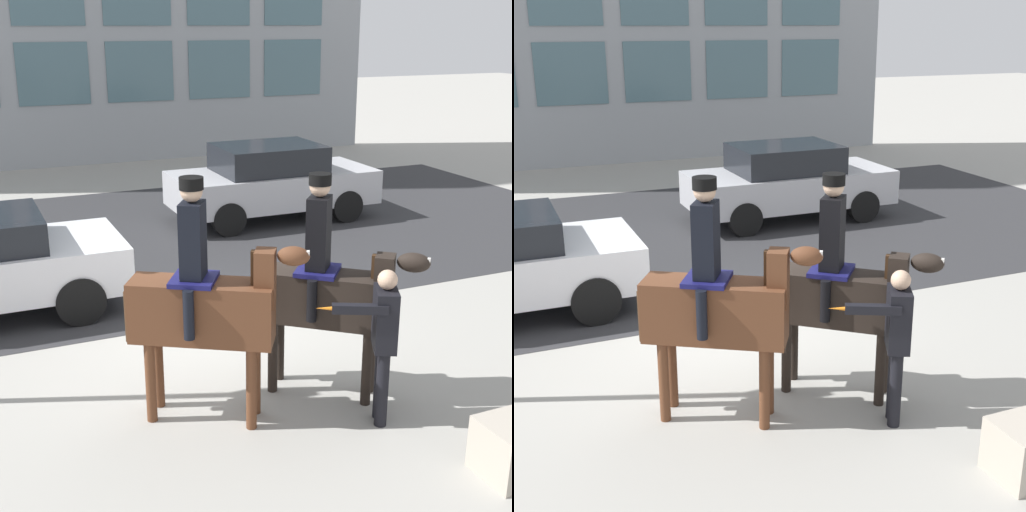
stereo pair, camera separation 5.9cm
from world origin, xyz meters
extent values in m
plane|color=#9E9B93|center=(0.00, 0.00, 0.00)|extent=(80.00, 80.00, 0.00)
cube|color=#2D2D30|center=(0.00, 4.75, 0.00)|extent=(19.76, 8.50, 0.01)
cube|color=slate|center=(0.00, 12.83, 2.63)|extent=(1.99, 0.02, 1.71)
cube|color=slate|center=(2.48, 12.83, 2.63)|extent=(1.99, 0.02, 1.71)
cube|color=slate|center=(4.97, 12.83, 2.63)|extent=(1.99, 0.02, 1.71)
cube|color=slate|center=(7.45, 12.83, 2.63)|extent=(1.99, 0.02, 1.71)
cube|color=#59331E|center=(-0.75, -1.87, 1.21)|extent=(1.48, 1.14, 0.64)
cylinder|color=#59331E|center=(-0.22, -2.01, 0.45)|extent=(0.11, 0.11, 0.90)
cylinder|color=#59331E|center=(-0.38, -2.27, 0.45)|extent=(0.11, 0.11, 0.90)
cylinder|color=#59331E|center=(-1.13, -1.46, 0.45)|extent=(0.11, 0.11, 0.90)
cylinder|color=#59331E|center=(-1.29, -1.73, 0.45)|extent=(0.11, 0.11, 0.90)
cube|color=#59331E|center=(-0.20, -2.20, 1.60)|extent=(0.30, 0.31, 0.58)
cube|color=#382314|center=(-0.30, -2.14, 1.62)|extent=(0.08, 0.09, 0.52)
ellipsoid|color=#59331E|center=(0.04, -2.34, 1.84)|extent=(0.38, 0.34, 0.19)
cube|color=silver|center=(0.12, -2.39, 1.86)|extent=(0.13, 0.10, 0.08)
cylinder|color=#382314|center=(-1.42, -1.47, 1.11)|extent=(0.09, 0.09, 0.55)
cube|color=#14144C|center=(-0.82, -1.83, 1.55)|extent=(0.63, 0.64, 0.05)
cube|color=black|center=(-0.82, -1.83, 1.96)|extent=(0.35, 0.39, 0.76)
sphere|color=#D1A889|center=(-0.82, -1.83, 2.46)|extent=(0.22, 0.22, 0.22)
cylinder|color=black|center=(-0.82, -1.83, 2.53)|extent=(0.24, 0.24, 0.12)
cylinder|color=black|center=(-0.68, -1.60, 1.28)|extent=(0.11, 0.11, 0.51)
cylinder|color=black|center=(-0.96, -2.06, 1.28)|extent=(0.11, 0.11, 0.51)
cube|color=black|center=(0.65, -1.86, 1.14)|extent=(1.41, 1.27, 0.58)
cylinder|color=black|center=(1.16, -2.08, 0.43)|extent=(0.11, 0.11, 0.85)
cylinder|color=black|center=(0.96, -2.32, 0.43)|extent=(0.11, 0.11, 0.85)
cylinder|color=black|center=(0.34, -1.41, 0.43)|extent=(0.11, 0.11, 0.85)
cylinder|color=black|center=(0.15, -1.64, 0.43)|extent=(0.11, 0.11, 0.85)
cube|color=black|center=(1.15, -2.27, 1.45)|extent=(0.31, 0.31, 0.46)
cube|color=#382314|center=(1.05, -2.20, 1.47)|extent=(0.08, 0.09, 0.41)
ellipsoid|color=black|center=(1.37, -2.46, 1.63)|extent=(0.39, 0.37, 0.21)
cube|color=silver|center=(1.45, -2.53, 1.65)|extent=(0.13, 0.12, 0.08)
cylinder|color=#382314|center=(0.05, -1.37, 1.03)|extent=(0.09, 0.09, 0.55)
cube|color=#14144C|center=(0.59, -1.81, 1.45)|extent=(0.65, 0.65, 0.05)
cube|color=black|center=(0.59, -1.81, 1.87)|extent=(0.37, 0.39, 0.79)
sphere|color=#D1A889|center=(0.59, -1.81, 2.37)|extent=(0.22, 0.22, 0.22)
cylinder|color=black|center=(0.59, -1.81, 2.45)|extent=(0.24, 0.24, 0.12)
cylinder|color=black|center=(0.77, -1.61, 1.20)|extent=(0.11, 0.11, 0.46)
cylinder|color=black|center=(0.42, -2.02, 1.20)|extent=(0.11, 0.11, 0.46)
cylinder|color=black|center=(0.88, -2.75, 0.42)|extent=(0.13, 0.13, 0.85)
cylinder|color=black|center=(0.95, -2.61, 0.42)|extent=(0.13, 0.13, 0.85)
cube|color=black|center=(0.91, -2.68, 1.17)|extent=(0.37, 0.46, 0.64)
sphere|color=#D1A889|center=(0.91, -2.68, 1.58)|extent=(0.20, 0.20, 0.20)
cube|color=black|center=(0.58, -2.72, 1.34)|extent=(0.53, 0.32, 0.09)
cone|color=orange|center=(0.27, -2.57, 1.34)|extent=(0.18, 0.12, 0.04)
cylinder|color=black|center=(-1.51, 1.13, 0.35)|extent=(0.69, 0.22, 0.69)
cylinder|color=black|center=(-1.51, 2.82, 0.35)|extent=(0.69, 0.22, 0.69)
cube|color=#B7B7BC|center=(3.26, 5.18, 0.69)|extent=(4.27, 1.84, 0.70)
cube|color=black|center=(3.15, 5.18, 1.31)|extent=(2.14, 1.62, 0.55)
cylinder|color=black|center=(4.58, 4.34, 0.34)|extent=(0.68, 0.22, 0.68)
cylinder|color=black|center=(4.58, 6.03, 0.34)|extent=(0.68, 0.22, 0.68)
cylinder|color=black|center=(1.94, 4.34, 0.34)|extent=(0.68, 0.22, 0.68)
cylinder|color=black|center=(1.94, 6.03, 0.34)|extent=(0.68, 0.22, 0.68)
camera|label=1|loc=(-2.90, -8.23, 4.00)|focal=50.00mm
camera|label=2|loc=(-2.84, -8.25, 4.00)|focal=50.00mm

